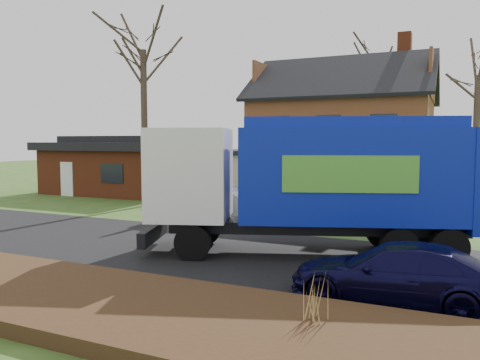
% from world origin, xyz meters
% --- Properties ---
extents(ground, '(120.00, 120.00, 0.00)m').
position_xyz_m(ground, '(0.00, 0.00, 0.00)').
color(ground, '#2A4B19').
rests_on(ground, ground).
extents(road, '(80.00, 7.00, 0.02)m').
position_xyz_m(road, '(0.00, 0.00, 0.01)').
color(road, black).
rests_on(road, ground).
extents(mulch_verge, '(80.00, 3.50, 0.30)m').
position_xyz_m(mulch_verge, '(0.00, -5.30, 0.15)').
color(mulch_verge, black).
rests_on(mulch_verge, ground).
extents(main_house, '(12.95, 8.95, 9.26)m').
position_xyz_m(main_house, '(1.49, 13.91, 4.03)').
color(main_house, '#C2B89C').
rests_on(main_house, ground).
extents(ranch_house, '(9.80, 8.20, 3.70)m').
position_xyz_m(ranch_house, '(-12.00, 13.00, 1.81)').
color(ranch_house, brown).
rests_on(ranch_house, ground).
extents(garbage_truck, '(9.77, 5.53, 4.06)m').
position_xyz_m(garbage_truck, '(3.87, 1.03, 2.34)').
color(garbage_truck, black).
rests_on(garbage_truck, ground).
extents(silver_sedan, '(4.57, 2.29, 1.44)m').
position_xyz_m(silver_sedan, '(-0.45, 5.00, 0.72)').
color(silver_sedan, '#A2A5AA').
rests_on(silver_sedan, ground).
extents(navy_wagon, '(4.41, 1.90, 1.26)m').
position_xyz_m(navy_wagon, '(6.57, -2.38, 0.63)').
color(navy_wagon, black).
rests_on(navy_wagon, ground).
extents(tree_front_west, '(3.75, 3.75, 11.15)m').
position_xyz_m(tree_front_west, '(-6.94, 7.58, 9.18)').
color(tree_front_west, '#403226').
rests_on(tree_front_west, ground).
extents(tree_front_east, '(3.21, 3.21, 8.92)m').
position_xyz_m(tree_front_east, '(8.50, 10.67, 7.25)').
color(tree_front_east, '#453629').
rests_on(tree_front_east, ground).
extents(tree_back, '(3.77, 3.77, 11.95)m').
position_xyz_m(tree_back, '(2.43, 22.46, 9.96)').
color(tree_back, '#382922').
rests_on(tree_back, ground).
extents(grass_clump_east, '(0.32, 0.26, 0.79)m').
position_xyz_m(grass_clump_east, '(5.51, -4.78, 0.70)').
color(grass_clump_east, '#A78449').
rests_on(grass_clump_east, mulch_verge).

